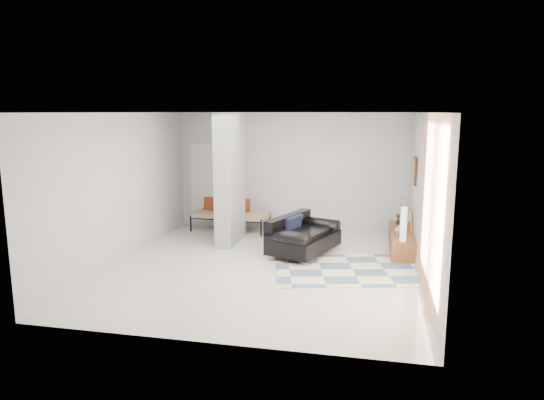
# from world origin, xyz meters

# --- Properties ---
(floor) EXTENTS (6.00, 6.00, 0.00)m
(floor) POSITION_xyz_m (0.00, 0.00, 0.00)
(floor) COLOR beige
(floor) RESTS_ON ground
(ceiling) EXTENTS (6.00, 6.00, 0.00)m
(ceiling) POSITION_xyz_m (0.00, 0.00, 2.80)
(ceiling) COLOR white
(ceiling) RESTS_ON wall_back
(wall_back) EXTENTS (6.00, 0.00, 6.00)m
(wall_back) POSITION_xyz_m (0.00, 3.00, 1.40)
(wall_back) COLOR #BCBEC1
(wall_back) RESTS_ON ground
(wall_front) EXTENTS (6.00, 0.00, 6.00)m
(wall_front) POSITION_xyz_m (0.00, -3.00, 1.40)
(wall_front) COLOR #BCBEC1
(wall_front) RESTS_ON ground
(wall_left) EXTENTS (0.00, 6.00, 6.00)m
(wall_left) POSITION_xyz_m (-2.75, 0.00, 1.40)
(wall_left) COLOR #BCBEC1
(wall_left) RESTS_ON ground
(wall_right) EXTENTS (0.00, 6.00, 6.00)m
(wall_right) POSITION_xyz_m (2.75, 0.00, 1.40)
(wall_right) COLOR #BCBEC1
(wall_right) RESTS_ON ground
(partition_column) EXTENTS (0.35, 1.20, 2.80)m
(partition_column) POSITION_xyz_m (-1.10, 1.60, 1.40)
(partition_column) COLOR #9DA1A4
(partition_column) RESTS_ON floor
(hallway_door) EXTENTS (0.85, 0.06, 2.04)m
(hallway_door) POSITION_xyz_m (-2.10, 2.96, 1.02)
(hallway_door) COLOR silver
(hallway_door) RESTS_ON floor
(curtain) EXTENTS (0.00, 2.55, 2.55)m
(curtain) POSITION_xyz_m (2.67, -1.15, 1.45)
(curtain) COLOR #D07136
(curtain) RESTS_ON wall_right
(wall_art) EXTENTS (0.04, 0.45, 0.55)m
(wall_art) POSITION_xyz_m (2.72, 1.70, 1.65)
(wall_art) COLOR #3C2110
(wall_art) RESTS_ON wall_right
(media_console) EXTENTS (0.45, 1.89, 0.80)m
(media_console) POSITION_xyz_m (2.52, 1.70, 0.20)
(media_console) COLOR brown
(media_console) RESTS_ON floor
(loveseat) EXTENTS (1.41, 1.79, 0.76)m
(loveseat) POSITION_xyz_m (0.54, 1.03, 0.36)
(loveseat) COLOR silver
(loveseat) RESTS_ON floor
(daybed) EXTENTS (1.84, 0.88, 0.77)m
(daybed) POSITION_xyz_m (-1.42, 2.63, 0.42)
(daybed) COLOR black
(daybed) RESTS_ON floor
(area_rug) EXTENTS (3.09, 2.39, 0.01)m
(area_rug) POSITION_xyz_m (1.60, 0.20, 0.01)
(area_rug) COLOR beige
(area_rug) RESTS_ON floor
(cylinder_lamp) EXTENTS (0.12, 0.12, 0.66)m
(cylinder_lamp) POSITION_xyz_m (2.50, 0.90, 0.73)
(cylinder_lamp) COLOR white
(cylinder_lamp) RESTS_ON media_console
(bronze_figurine) EXTENTS (0.13, 0.13, 0.23)m
(bronze_figurine) POSITION_xyz_m (2.47, 2.29, 0.51)
(bronze_figurine) COLOR black
(bronze_figurine) RESTS_ON media_console
(vase) EXTENTS (0.21, 0.21, 0.20)m
(vase) POSITION_xyz_m (2.47, 1.49, 0.50)
(vase) COLOR silver
(vase) RESTS_ON media_console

